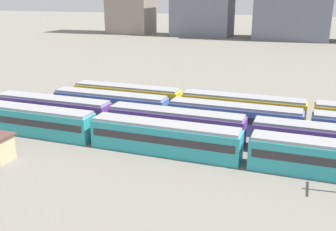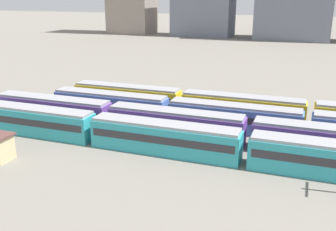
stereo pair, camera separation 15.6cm
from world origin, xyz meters
TOP-DOWN VIEW (x-y plane):
  - ground_plane at (0.00, 7.80)m, footprint 600.00×600.00m
  - train_track_1 at (33.08, 5.20)m, footprint 93.60×3.06m
  - train_track_3 at (30.53, 15.60)m, footprint 74.70×3.06m
  - distant_building_1 at (-15.85, 128.95)m, footprint 25.46×16.26m

SIDE VIEW (x-z plane):
  - ground_plane at x=0.00m, z-range 0.00..0.00m
  - train_track_1 at x=33.08m, z-range 0.03..3.78m
  - train_track_3 at x=30.53m, z-range 0.03..3.78m
  - distant_building_1 at x=-15.85m, z-range 0.00..30.45m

